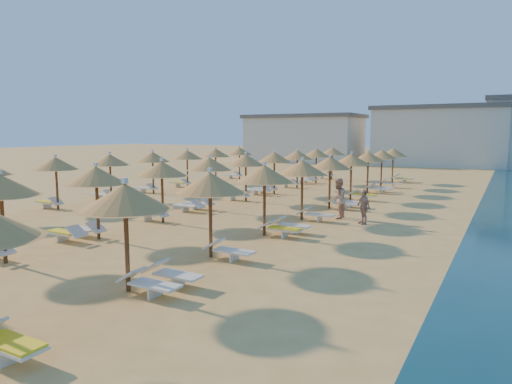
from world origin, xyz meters
The scene contains 8 objects.
ground centered at (0.00, 0.00, 0.00)m, with size 220.00×220.00×0.00m, color #DFA961.
hotel_blocks centered at (3.18, 45.43, 3.70)m, with size 45.75×10.19×8.10m.
parasol_row_east centered at (3.04, 4.97, 2.40)m, with size 2.41×39.43×2.93m.
parasol_row_west centered at (-2.16, 4.97, 2.40)m, with size 2.41×39.43×2.93m.
parasol_row_inland centered at (-9.34, 6.83, 2.40)m, with size 2.41×28.32×2.93m.
loungers centered at (-1.54, 5.24, 0.34)m, with size 15.51×38.48×0.66m.
beachgoer_b centered at (4.40, 6.12, 0.96)m, with size 0.93×0.72×1.91m, color tan.
beachgoer_c centered at (5.83, 5.41, 0.78)m, with size 0.91×0.38×1.56m, color tan.
Camera 1 is at (11.42, -14.39, 4.04)m, focal length 32.00 mm.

